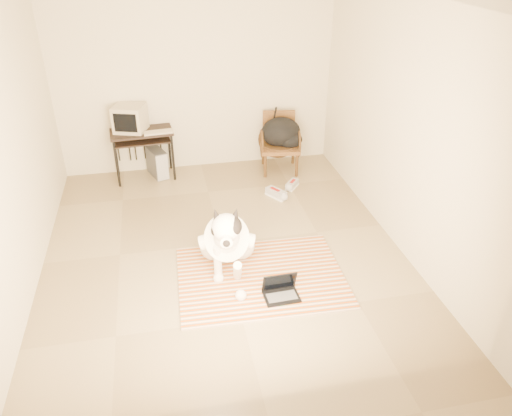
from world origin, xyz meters
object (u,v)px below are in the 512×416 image
object	(u,v)px
laptop	(281,290)
pc_tower	(157,163)
dog	(227,240)
rattan_chair	(280,142)
backpack	(283,133)
crt_monitor	(130,118)
computer_desk	(142,138)

from	to	relation	value
laptop	pc_tower	size ratio (longest dim) A/B	0.75
dog	rattan_chair	size ratio (longest dim) A/B	1.51
dog	backpack	xyz separation A→B (m)	(1.19, 2.31, 0.22)
crt_monitor	backpack	bearing A→B (deg)	-5.65
computer_desk	backpack	size ratio (longest dim) A/B	1.53
rattan_chair	pc_tower	bearing A→B (deg)	175.65
crt_monitor	rattan_chair	size ratio (longest dim) A/B	0.60
rattan_chair	computer_desk	bearing A→B (deg)	177.08
crt_monitor	dog	bearing A→B (deg)	-68.98
crt_monitor	backpack	world-z (taller)	crt_monitor
pc_tower	rattan_chair	size ratio (longest dim) A/B	0.56
backpack	rattan_chair	bearing A→B (deg)	119.92
laptop	crt_monitor	bearing A→B (deg)	114.40
laptop	computer_desk	distance (m)	3.35
computer_desk	backpack	world-z (taller)	backpack
crt_monitor	pc_tower	xyz separation A→B (m)	(0.31, -0.03, -0.70)
dog	crt_monitor	distance (m)	2.75
crt_monitor	rattan_chair	bearing A→B (deg)	-4.43
laptop	computer_desk	bearing A→B (deg)	112.74
backpack	pc_tower	bearing A→B (deg)	174.22
computer_desk	pc_tower	distance (m)	0.45
dog	crt_monitor	size ratio (longest dim) A/B	2.51
computer_desk	backpack	xyz separation A→B (m)	(2.03, -0.15, -0.03)
rattan_chair	backpack	world-z (taller)	rattan_chair
laptop	crt_monitor	size ratio (longest dim) A/B	0.70
dog	laptop	bearing A→B (deg)	-53.20
dog	computer_desk	xyz separation A→B (m)	(-0.84, 2.46, 0.25)
dog	pc_tower	size ratio (longest dim) A/B	2.71
pc_tower	backpack	xyz separation A→B (m)	(1.85, -0.19, 0.38)
pc_tower	crt_monitor	bearing A→B (deg)	175.15
pc_tower	rattan_chair	distance (m)	1.84
crt_monitor	backpack	size ratio (longest dim) A/B	0.87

